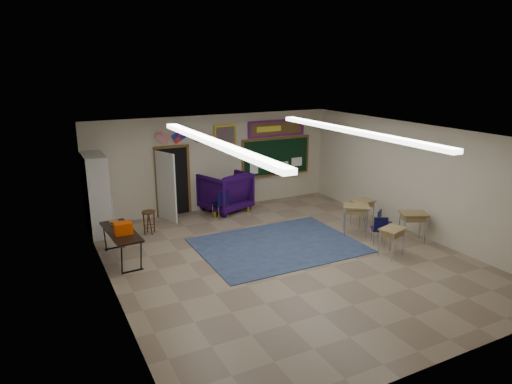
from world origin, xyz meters
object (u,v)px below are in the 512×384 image
wingback_armchair (225,191)px  wooden_stool (149,222)px  folding_table (122,244)px  student_desk_front_right (362,211)px  student_desk_front_left (356,218)px

wingback_armchair → wooden_stool: bearing=1.5°
wooden_stool → folding_table: bearing=-125.1°
student_desk_front_right → student_desk_front_left: bearing=-145.8°
wingback_armchair → folding_table: (-3.69, -2.42, -0.22)m
wooden_stool → student_desk_front_left: bearing=-27.5°
student_desk_front_left → folding_table: (-6.00, 1.17, -0.06)m
student_desk_front_right → wooden_stool: size_ratio=1.16×
student_desk_front_left → folding_table: 6.11m
wingback_armchair → wooden_stool: wingback_armchair is taller
wingback_armchair → student_desk_front_right: size_ratio=1.83×
student_desk_front_left → student_desk_front_right: student_desk_front_left is taller
student_desk_front_right → folding_table: bearing=170.6°
student_desk_front_left → wooden_stool: size_ratio=1.34×
folding_table → wingback_armchair: bearing=29.5°
folding_table → wooden_stool: size_ratio=2.81×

